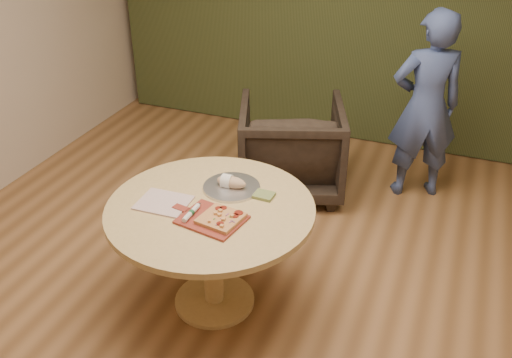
{
  "coord_description": "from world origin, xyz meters",
  "views": [
    {
      "loc": [
        1.13,
        -2.43,
        2.59
      ],
      "look_at": [
        0.08,
        0.25,
        0.91
      ],
      "focal_mm": 40.0,
      "sensor_mm": 36.0,
      "label": 1
    }
  ],
  "objects": [
    {
      "name": "room_shell",
      "position": [
        0.0,
        0.0,
        1.4
      ],
      "size": [
        5.04,
        6.04,
        2.84
      ],
      "color": "#94653B",
      "rests_on": "ground"
    },
    {
      "name": "pedestal_table",
      "position": [
        -0.16,
        0.11,
        0.61
      ],
      "size": [
        1.25,
        1.25,
        0.75
      ],
      "rotation": [
        0.0,
        0.0,
        0.09
      ],
      "color": "tan",
      "rests_on": "ground"
    },
    {
      "name": "pizza_paddle",
      "position": [
        -0.09,
        -0.03,
        0.76
      ],
      "size": [
        0.47,
        0.34,
        0.01
      ],
      "rotation": [
        0.0,
        0.0,
        -0.17
      ],
      "color": "maroon",
      "rests_on": "pedestal_table"
    },
    {
      "name": "flatbread_pizza",
      "position": [
        -0.02,
        -0.02,
        0.78
      ],
      "size": [
        0.25,
        0.25,
        0.04
      ],
      "rotation": [
        0.0,
        0.0,
        -0.17
      ],
      "color": "tan",
      "rests_on": "pizza_paddle"
    },
    {
      "name": "cutlery_roll",
      "position": [
        -0.21,
        -0.04,
        0.78
      ],
      "size": [
        0.03,
        0.2,
        0.03
      ],
      "rotation": [
        0.0,
        0.0,
        -0.02
      ],
      "color": "silver",
      "rests_on": "pizza_paddle"
    },
    {
      "name": "newspaper",
      "position": [
        -0.43,
        0.03,
        0.76
      ],
      "size": [
        0.31,
        0.26,
        0.01
      ],
      "primitive_type": "cube",
      "rotation": [
        0.0,
        0.0,
        0.03
      ],
      "color": "white",
      "rests_on": "pedestal_table"
    },
    {
      "name": "serving_tray",
      "position": [
        -0.12,
        0.34,
        0.76
      ],
      "size": [
        0.36,
        0.36,
        0.02
      ],
      "color": "silver",
      "rests_on": "pedestal_table"
    },
    {
      "name": "bread_roll",
      "position": [
        -0.13,
        0.34,
        0.79
      ],
      "size": [
        0.19,
        0.09,
        0.09
      ],
      "color": "tan",
      "rests_on": "serving_tray"
    },
    {
      "name": "green_packet",
      "position": [
        0.1,
        0.32,
        0.76
      ],
      "size": [
        0.12,
        0.11,
        0.02
      ],
      "primitive_type": "cube",
      "rotation": [
        0.0,
        0.0,
        -0.04
      ],
      "color": "#52622C",
      "rests_on": "pedestal_table"
    },
    {
      "name": "armchair",
      "position": [
        -0.15,
        1.66,
        0.44
      ],
      "size": [
        1.07,
        1.03,
        0.87
      ],
      "primitive_type": "imported",
      "rotation": [
        0.0,
        0.0,
        3.49
      ],
      "color": "black",
      "rests_on": "ground"
    },
    {
      "name": "person_standing",
      "position": [
        0.85,
        2.01,
        0.79
      ],
      "size": [
        0.68,
        0.58,
        1.58
      ],
      "primitive_type": "imported",
      "rotation": [
        0.0,
        0.0,
        3.56
      ],
      "color": "#3C4E81",
      "rests_on": "ground"
    }
  ]
}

